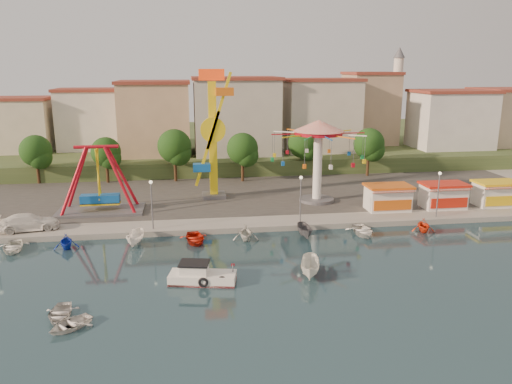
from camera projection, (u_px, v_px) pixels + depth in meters
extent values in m
plane|color=#132B35|center=(241.00, 280.00, 41.80)|extent=(200.00, 200.00, 0.00)
cube|color=#9E998E|center=(208.00, 153.00, 101.29)|extent=(200.00, 100.00, 0.60)
cube|color=#4C4944|center=(218.00, 189.00, 70.48)|extent=(90.00, 28.00, 0.01)
cube|color=#384C26|center=(207.00, 144.00, 105.81)|extent=(200.00, 60.00, 3.00)
cube|color=#59595E|center=(101.00, 210.00, 59.28)|extent=(10.00, 5.00, 0.30)
cube|color=#1356A9|center=(100.00, 199.00, 58.93)|extent=(4.50, 1.40, 1.00)
cylinder|color=#AB0D1B|center=(96.00, 147.00, 57.42)|extent=(5.00, 0.40, 0.40)
cube|color=#59595E|center=(214.00, 195.00, 65.93)|extent=(3.00, 3.00, 0.50)
cube|color=yellow|center=(213.00, 141.00, 64.17)|extent=(1.00, 1.00, 15.00)
cube|color=red|center=(211.00, 75.00, 62.15)|extent=(3.20, 0.50, 1.40)
cylinder|color=yellow|center=(213.00, 130.00, 63.04)|extent=(3.20, 0.50, 3.20)
cube|color=yellow|center=(219.00, 111.00, 62.37)|extent=(3.43, 0.35, 9.62)
cube|color=#D25D12|center=(225.00, 92.00, 61.89)|extent=(2.20, 1.20, 1.00)
cylinder|color=#59595E|center=(317.00, 200.00, 63.93)|extent=(4.40, 4.40, 0.40)
cylinder|color=white|center=(318.00, 167.00, 62.88)|extent=(1.10, 1.10, 9.00)
cylinder|color=#AB0D1B|center=(319.00, 133.00, 61.83)|extent=(6.00, 6.00, 0.50)
cone|color=red|center=(319.00, 126.00, 61.61)|extent=(6.40, 6.40, 1.40)
cube|color=white|center=(388.00, 199.00, 59.77)|extent=(5.00, 3.00, 2.80)
cube|color=#CB5712|center=(389.00, 186.00, 59.39)|extent=(5.40, 3.40, 0.25)
cube|color=red|center=(394.00, 192.00, 57.85)|extent=(5.00, 0.77, 0.43)
cube|color=white|center=(443.00, 197.00, 60.71)|extent=(5.00, 3.00, 2.80)
cube|color=red|center=(444.00, 184.00, 60.34)|extent=(5.40, 3.40, 0.25)
cube|color=red|center=(451.00, 190.00, 58.79)|extent=(5.00, 0.77, 0.43)
cube|color=white|center=(496.00, 195.00, 61.65)|extent=(5.00, 3.00, 2.80)
cube|color=gold|center=(498.00, 182.00, 61.27)|extent=(5.40, 3.40, 0.25)
cube|color=red|center=(506.00, 188.00, 59.72)|extent=(5.00, 0.77, 0.43)
cylinder|color=#59595E|center=(152.00, 206.00, 52.47)|extent=(0.14, 0.14, 5.00)
cylinder|color=#59595E|center=(301.00, 201.00, 54.61)|extent=(0.14, 0.14, 5.00)
cylinder|color=#59595E|center=(438.00, 196.00, 56.74)|extent=(0.14, 0.14, 5.00)
cylinder|color=#382314|center=(38.00, 172.00, 73.28)|extent=(0.44, 0.44, 3.60)
sphere|color=black|center=(36.00, 151.00, 72.52)|extent=(4.60, 4.60, 4.60)
cylinder|color=#382314|center=(107.00, 171.00, 73.93)|extent=(0.44, 0.44, 3.40)
sphere|color=black|center=(106.00, 152.00, 73.22)|extent=(4.35, 4.35, 4.35)
cylinder|color=#382314|center=(175.00, 168.00, 74.78)|extent=(0.44, 0.44, 3.92)
sphere|color=black|center=(174.00, 146.00, 73.96)|extent=(5.02, 5.02, 5.02)
cylinder|color=#382314|center=(243.00, 169.00, 74.76)|extent=(0.44, 0.44, 3.66)
sphere|color=black|center=(242.00, 149.00, 73.99)|extent=(4.68, 4.68, 4.68)
cylinder|color=#382314|center=(303.00, 163.00, 78.95)|extent=(0.44, 0.44, 3.80)
sphere|color=black|center=(304.00, 143.00, 78.15)|extent=(4.86, 4.86, 4.86)
cylinder|color=#382314|center=(368.00, 164.00, 78.54)|extent=(0.44, 0.44, 3.77)
sphere|color=black|center=(369.00, 144.00, 77.75)|extent=(4.83, 4.83, 4.83)
cube|color=beige|center=(1.00, 121.00, 79.43)|extent=(9.26, 9.53, 11.87)
cube|color=silver|center=(87.00, 126.00, 86.54)|extent=(12.33, 9.01, 8.63)
cube|color=tan|center=(163.00, 118.00, 88.53)|extent=(11.95, 9.28, 11.23)
cube|color=beige|center=(242.00, 124.00, 87.59)|extent=(12.59, 10.50, 9.20)
cube|color=beige|center=(312.00, 121.00, 92.64)|extent=(10.75, 9.23, 9.24)
cube|color=tan|center=(385.00, 115.00, 92.38)|extent=(12.77, 10.96, 11.21)
cube|color=silver|center=(449.00, 112.00, 92.31)|extent=(8.23, 8.98, 12.36)
cube|color=beige|center=(491.00, 119.00, 99.07)|extent=(11.59, 10.93, 8.76)
cylinder|color=silver|center=(396.00, 101.00, 95.80)|extent=(1.80, 1.80, 16.00)
cylinder|color=#59595E|center=(398.00, 74.00, 94.59)|extent=(2.80, 2.80, 0.30)
cone|color=#59595E|center=(399.00, 52.00, 93.61)|extent=(2.20, 2.20, 2.00)
cube|color=white|center=(203.00, 279.00, 41.20)|extent=(5.77, 3.11, 0.98)
cube|color=#AB0D1B|center=(203.00, 281.00, 41.26)|extent=(5.77, 3.11, 0.18)
cube|color=white|center=(194.00, 269.00, 41.02)|extent=(2.47, 2.04, 0.98)
cube|color=black|center=(194.00, 263.00, 40.88)|extent=(2.72, 2.29, 0.13)
torus|color=black|center=(203.00, 282.00, 40.11)|extent=(0.86, 0.38, 0.83)
torus|color=black|center=(222.00, 281.00, 40.36)|extent=(0.86, 0.38, 0.83)
imported|color=silver|center=(60.00, 314.00, 35.34)|extent=(2.43, 3.34, 0.68)
imported|color=silver|center=(70.00, 324.00, 33.92)|extent=(3.76, 3.75, 0.64)
imported|color=white|center=(310.00, 268.00, 42.26)|extent=(2.62, 4.43, 1.61)
imported|color=white|center=(29.00, 222.00, 52.42)|extent=(6.41, 3.61, 1.75)
imported|color=white|center=(13.00, 247.00, 48.29)|extent=(3.32, 4.23, 0.79)
imported|color=#1532BD|center=(66.00, 241.00, 48.88)|extent=(2.91, 3.20, 1.46)
imported|color=white|center=(135.00, 238.00, 49.77)|extent=(2.01, 3.87, 1.42)
imported|color=red|center=(195.00, 238.00, 50.63)|extent=(3.27, 4.27, 0.82)
imported|color=silver|center=(246.00, 232.00, 51.23)|extent=(2.84, 3.24, 1.62)
imported|color=#555459|center=(305.00, 231.00, 52.09)|extent=(1.36, 3.53, 1.36)
imported|color=white|center=(363.00, 231.00, 52.99)|extent=(2.98, 4.16, 0.86)
imported|color=red|center=(423.00, 225.00, 53.82)|extent=(2.95, 3.25, 1.49)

